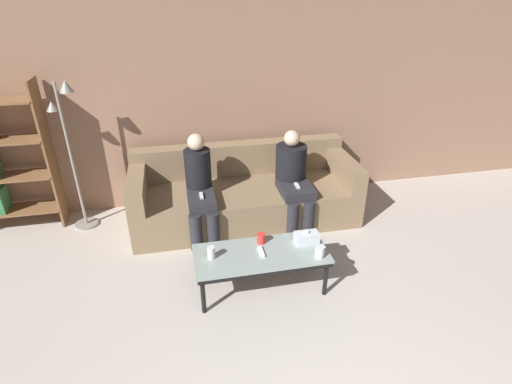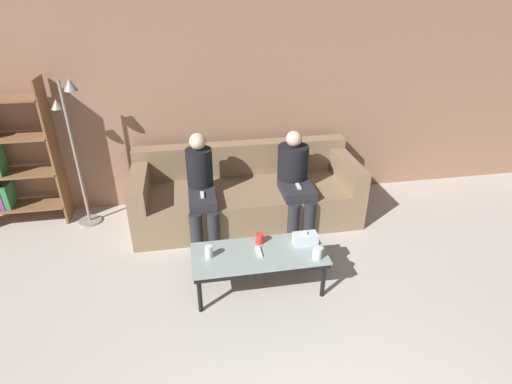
% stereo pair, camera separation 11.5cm
% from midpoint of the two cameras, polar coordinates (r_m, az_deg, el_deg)
% --- Properties ---
extents(wall_back, '(12.00, 0.06, 2.60)m').
position_cam_midpoint_polar(wall_back, '(4.86, -1.91, 13.34)').
color(wall_back, '#9E755B').
rests_on(wall_back, ground_plane).
extents(couch, '(2.56, 0.98, 0.81)m').
position_cam_midpoint_polar(couch, '(4.71, -0.73, -0.29)').
color(couch, '#897051').
rests_on(couch, ground_plane).
extents(coffee_table, '(1.19, 0.51, 0.39)m').
position_cam_midpoint_polar(coffee_table, '(3.59, 1.32, -9.21)').
color(coffee_table, '#8C9E99').
rests_on(coffee_table, ground_plane).
extents(cup_near_left, '(0.08, 0.08, 0.09)m').
position_cam_midpoint_polar(cup_near_left, '(3.67, 1.41, -6.65)').
color(cup_near_left, red).
rests_on(cup_near_left, coffee_table).
extents(cup_near_right, '(0.07, 0.07, 0.11)m').
position_cam_midpoint_polar(cup_near_right, '(3.50, -5.82, -8.48)').
color(cup_near_right, silver).
rests_on(cup_near_right, coffee_table).
extents(cup_far_center, '(0.08, 0.08, 0.10)m').
position_cam_midpoint_polar(cup_far_center, '(3.52, 9.68, -8.61)').
color(cup_far_center, silver).
rests_on(cup_far_center, coffee_table).
extents(tissue_box, '(0.22, 0.12, 0.13)m').
position_cam_midpoint_polar(tissue_box, '(3.69, 7.93, -6.60)').
color(tissue_box, silver).
rests_on(tissue_box, coffee_table).
extents(game_remote, '(0.04, 0.15, 0.02)m').
position_cam_midpoint_polar(game_remote, '(3.56, 1.33, -8.56)').
color(game_remote, white).
rests_on(game_remote, coffee_table).
extents(bookshelf, '(0.89, 0.32, 1.66)m').
position_cam_midpoint_polar(bookshelf, '(5.15, -31.97, 3.89)').
color(bookshelf, brown).
rests_on(bookshelf, ground_plane).
extents(standing_lamp, '(0.31, 0.26, 1.66)m').
position_cam_midpoint_polar(standing_lamp, '(4.69, -23.95, 6.81)').
color(standing_lamp, gray).
rests_on(standing_lamp, ground_plane).
extents(seated_person_left_end, '(0.31, 0.68, 1.12)m').
position_cam_midpoint_polar(seated_person_left_end, '(4.32, -7.10, 1.00)').
color(seated_person_left_end, '#28282D').
rests_on(seated_person_left_end, ground_plane).
extents(seated_person_mid_left, '(0.35, 0.68, 1.08)m').
position_cam_midpoint_polar(seated_person_mid_left, '(4.50, 6.29, 2.20)').
color(seated_person_mid_left, '#28282D').
rests_on(seated_person_mid_left, ground_plane).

